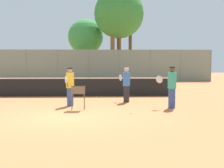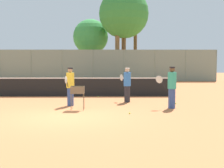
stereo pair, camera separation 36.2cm
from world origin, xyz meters
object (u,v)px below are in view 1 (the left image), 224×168
at_px(player_red_cap, 70,86).
at_px(ball_cart, 78,92).
at_px(tennis_net, 80,87).
at_px(player_white_outfit, 172,87).
at_px(player_yellow_shirt, 126,84).

relative_size(player_red_cap, ball_cart, 1.76).
xyz_separation_m(tennis_net, ball_cart, (0.28, -4.93, 0.19)).
distance_m(tennis_net, player_white_outfit, 6.21).
bearing_deg(ball_cart, player_red_cap, 110.95).
xyz_separation_m(tennis_net, player_red_cap, (-0.17, -3.75, 0.34)).
distance_m(player_red_cap, ball_cart, 1.28).
bearing_deg(tennis_net, ball_cart, -86.74).
distance_m(player_white_outfit, player_yellow_shirt, 2.65).
bearing_deg(player_yellow_shirt, ball_cart, 107.31).
xyz_separation_m(player_white_outfit, player_yellow_shirt, (-1.80, 1.95, -0.05)).
bearing_deg(tennis_net, player_red_cap, -92.64).
bearing_deg(ball_cart, player_white_outfit, 6.04).
height_order(player_white_outfit, player_red_cap, player_white_outfit).
bearing_deg(tennis_net, player_yellow_shirt, -46.16).
bearing_deg(ball_cart, player_yellow_shirt, 47.42).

